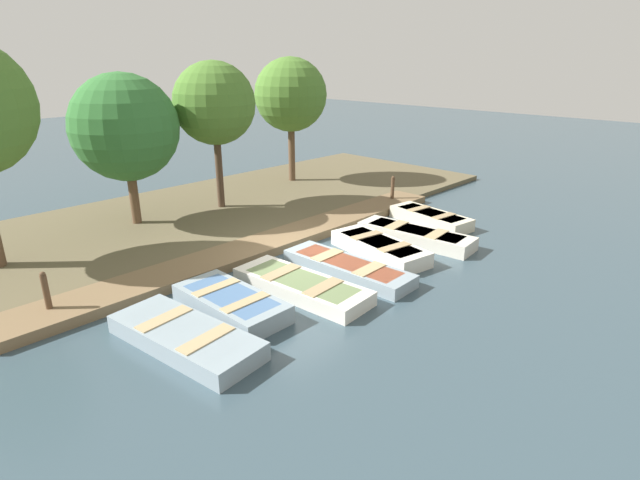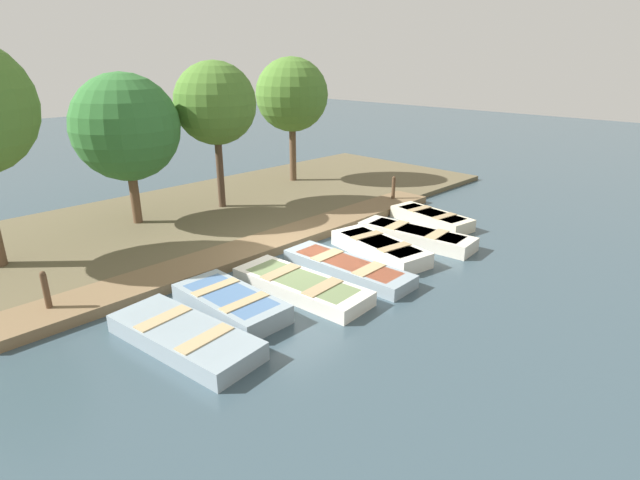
# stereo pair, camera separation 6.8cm
# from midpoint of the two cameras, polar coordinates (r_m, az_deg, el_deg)

# --- Properties ---
(ground_plane) EXTENTS (80.00, 80.00, 0.00)m
(ground_plane) POSITION_cam_midpoint_polar(r_m,az_deg,el_deg) (13.68, -2.40, -2.17)
(ground_plane) COLOR #384C56
(shore_bank) EXTENTS (8.00, 24.00, 0.18)m
(shore_bank) POSITION_cam_midpoint_polar(r_m,az_deg,el_deg) (17.43, -13.76, 2.58)
(shore_bank) COLOR brown
(shore_bank) RESTS_ON ground_plane
(dock_walkway) EXTENTS (1.31, 14.34, 0.25)m
(dock_walkway) POSITION_cam_midpoint_polar(r_m,az_deg,el_deg) (14.50, -5.76, -0.40)
(dock_walkway) COLOR brown
(dock_walkway) RESTS_ON ground_plane
(rowboat_0) EXTENTS (3.38, 1.64, 0.40)m
(rowboat_0) POSITION_cam_midpoint_polar(r_m,az_deg,el_deg) (10.03, -15.05, -10.57)
(rowboat_0) COLOR #8C9EA8
(rowboat_0) RESTS_ON ground_plane
(rowboat_1) EXTENTS (2.73, 1.25, 0.43)m
(rowboat_1) POSITION_cam_midpoint_polar(r_m,az_deg,el_deg) (11.02, -10.03, -7.06)
(rowboat_1) COLOR #8C9EA8
(rowboat_1) RESTS_ON ground_plane
(rowboat_2) EXTENTS (3.52, 1.46, 0.36)m
(rowboat_2) POSITION_cam_midpoint_polar(r_m,az_deg,el_deg) (11.70, -2.01, -5.25)
(rowboat_2) COLOR silver
(rowboat_2) RESTS_ON ground_plane
(rowboat_3) EXTENTS (3.62, 1.16, 0.35)m
(rowboat_3) POSITION_cam_midpoint_polar(r_m,az_deg,el_deg) (12.70, 3.28, -3.17)
(rowboat_3) COLOR #8C9EA8
(rowboat_3) RESTS_ON ground_plane
(rowboat_4) EXTENTS (3.14, 1.59, 0.44)m
(rowboat_4) POSITION_cam_midpoint_polar(r_m,az_deg,el_deg) (13.93, 6.96, -0.91)
(rowboat_4) COLOR silver
(rowboat_4) RESTS_ON ground_plane
(rowboat_5) EXTENTS (3.58, 1.36, 0.41)m
(rowboat_5) POSITION_cam_midpoint_polar(r_m,az_deg,el_deg) (15.10, 11.01, 0.50)
(rowboat_5) COLOR beige
(rowboat_5) RESTS_ON ground_plane
(rowboat_6) EXTENTS (2.89, 1.38, 0.42)m
(rowboat_6) POSITION_cam_midpoint_polar(r_m,az_deg,el_deg) (16.85, 12.70, 2.48)
(rowboat_6) COLOR beige
(rowboat_6) RESTS_ON ground_plane
(mooring_post_near) EXTENTS (0.13, 0.13, 1.08)m
(mooring_post_near) POSITION_cam_midpoint_polar(r_m,az_deg,el_deg) (11.90, -28.61, -5.50)
(mooring_post_near) COLOR brown
(mooring_post_near) RESTS_ON ground_plane
(mooring_post_far) EXTENTS (0.13, 0.13, 1.08)m
(mooring_post_far) POSITION_cam_midpoint_polar(r_m,az_deg,el_deg) (18.74, 8.48, 5.63)
(mooring_post_far) COLOR brown
(mooring_post_far) RESTS_ON ground_plane
(park_tree_left) EXTENTS (3.22, 3.22, 4.81)m
(park_tree_left) POSITION_cam_midpoint_polar(r_m,az_deg,el_deg) (16.49, -21.21, 11.88)
(park_tree_left) COLOR brown
(park_tree_left) RESTS_ON ground_plane
(park_tree_center) EXTENTS (2.74, 2.74, 5.12)m
(park_tree_center) POSITION_cam_midpoint_polar(r_m,az_deg,el_deg) (17.52, -11.77, 15.00)
(park_tree_center) COLOR #4C3828
(park_tree_center) RESTS_ON ground_plane
(park_tree_right) EXTENTS (2.96, 2.96, 5.22)m
(park_tree_right) POSITION_cam_midpoint_polar(r_m,az_deg,el_deg) (21.20, -3.15, 16.20)
(park_tree_right) COLOR brown
(park_tree_right) RESTS_ON ground_plane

